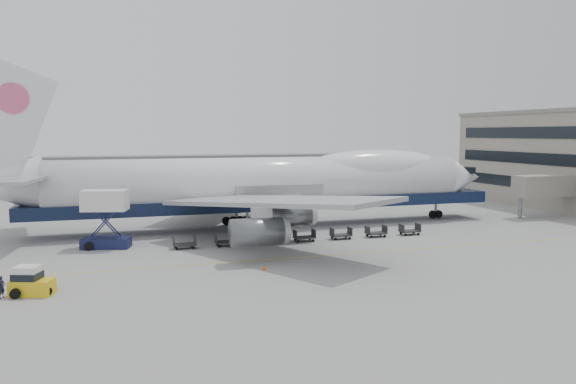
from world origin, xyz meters
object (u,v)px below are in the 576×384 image
object	(u,v)px
catering_truck	(105,215)
baggage_tug	(30,282)
airliner	(269,183)
ground_worker	(2,287)

from	to	relation	value
catering_truck	baggage_tug	size ratio (longest dim) A/B	1.82
airliner	baggage_tug	size ratio (longest dim) A/B	20.09
baggage_tug	ground_worker	size ratio (longest dim) A/B	2.03
catering_truck	baggage_tug	world-z (taller)	catering_truck
catering_truck	ground_worker	size ratio (longest dim) A/B	3.70
ground_worker	catering_truck	bearing A→B (deg)	6.74
airliner	catering_truck	distance (m)	21.34
airliner	ground_worker	xyz separation A→B (m)	(-27.04, -24.08, -4.80)
baggage_tug	ground_worker	world-z (taller)	baggage_tug
catering_truck	ground_worker	distance (m)	18.27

